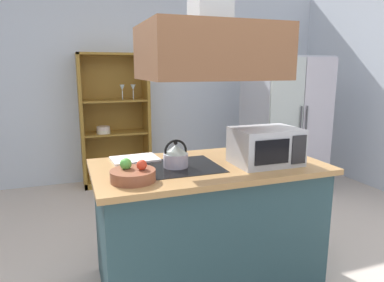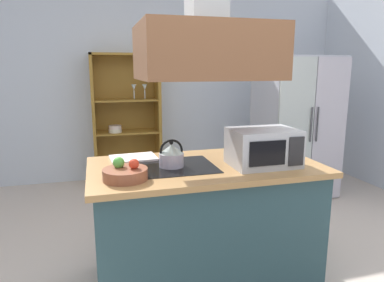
{
  "view_description": "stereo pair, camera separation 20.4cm",
  "coord_description": "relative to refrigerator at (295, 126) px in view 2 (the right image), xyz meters",
  "views": [
    {
      "loc": [
        -0.88,
        -2.02,
        1.57
      ],
      "look_at": [
        0.05,
        0.56,
        1.0
      ],
      "focal_mm": 32.6,
      "sensor_mm": 36.0,
      "label": 1
    },
    {
      "loc": [
        -0.69,
        -2.08,
        1.57
      ],
      "look_at": [
        0.05,
        0.56,
        1.0
      ],
      "focal_mm": 32.6,
      "sensor_mm": 36.0,
      "label": 2
    }
  ],
  "objects": [
    {
      "name": "wall_back",
      "position": [
        -1.72,
        1.28,
        0.49
      ],
      "size": [
        6.0,
        0.12,
        2.7
      ],
      "primitive_type": "cube",
      "color": "silver",
      "rests_on": "ground"
    },
    {
      "name": "fruit_bowl",
      "position": [
        -2.25,
        -1.7,
        0.08
      ],
      "size": [
        0.28,
        0.28,
        0.14
      ],
      "color": "brown",
      "rests_on": "kitchen_island"
    },
    {
      "name": "kitchen_island",
      "position": [
        -1.67,
        -1.5,
        -0.41
      ],
      "size": [
        1.64,
        0.88,
        0.9
      ],
      "color": "#29464D",
      "rests_on": "ground"
    },
    {
      "name": "range_hood",
      "position": [
        -1.67,
        -1.5,
        0.92
      ],
      "size": [
        0.9,
        0.7,
        1.2
      ],
      "color": "brown"
    },
    {
      "name": "dish_cabinet",
      "position": [
        -2.0,
        1.06,
        -0.07
      ],
      "size": [
        0.91,
        0.4,
        1.77
      ],
      "color": "olive",
      "rests_on": "ground"
    },
    {
      "name": "refrigerator",
      "position": [
        0.0,
        0.0,
        0.0
      ],
      "size": [
        0.9,
        0.78,
        1.72
      ],
      "color": "#B1B4C0",
      "rests_on": "ground"
    },
    {
      "name": "microwave",
      "position": [
        -1.28,
        -1.64,
        0.17
      ],
      "size": [
        0.46,
        0.35,
        0.26
      ],
      "color": "#B7BABF",
      "rests_on": "kitchen_island"
    },
    {
      "name": "kettle",
      "position": [
        -1.91,
        -1.5,
        0.12
      ],
      "size": [
        0.17,
        0.17,
        0.19
      ],
      "color": "#B9B1C7",
      "rests_on": "kitchen_island"
    },
    {
      "name": "cutting_board",
      "position": [
        -2.15,
        -1.22,
        0.05
      ],
      "size": [
        0.36,
        0.26,
        0.02
      ],
      "primitive_type": "cube",
      "rotation": [
        0.0,
        0.0,
        0.07
      ],
      "color": "white",
      "rests_on": "kitchen_island"
    }
  ]
}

